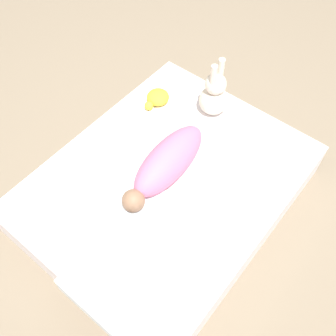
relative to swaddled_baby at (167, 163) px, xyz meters
The scene contains 7 objects.
ground_plane 0.30m from the swaddled_baby, 37.96° to the left, with size 12.00×12.00×0.00m, color #7A6B56.
bed_mattress 0.19m from the swaddled_baby, 37.96° to the left, with size 1.28×1.01×0.21m.
burp_cloth 0.23m from the swaddled_baby, ahead, with size 0.26×0.19×0.02m.
swaddled_baby is the anchor object (origin of this frame).
pillow 0.53m from the swaddled_baby, 20.10° to the left, with size 0.38×0.32×0.09m.
bunny_plush 0.47m from the swaddled_baby, behind, with size 0.15×0.15×0.32m.
turtle_plush 0.47m from the swaddled_baby, 134.35° to the right, with size 0.16×0.12×0.06m.
Camera 1 is at (0.79, 0.65, 1.72)m, focal length 42.00 mm.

